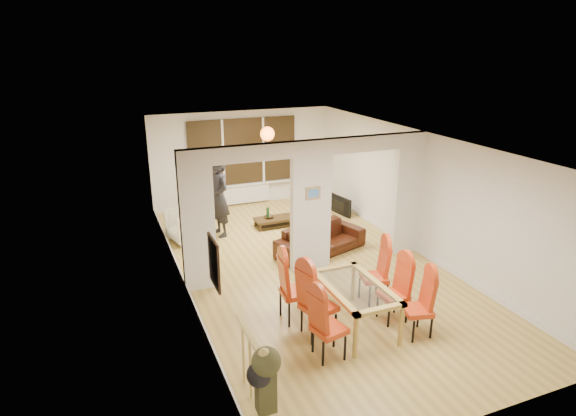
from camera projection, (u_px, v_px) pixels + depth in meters
floor at (310, 268)px, 9.68m from camera, size 5.00×9.00×0.01m
room_walls at (311, 207)px, 9.26m from camera, size 5.00×9.00×2.60m
divider_wall at (311, 207)px, 9.26m from camera, size 5.00×0.18×2.60m
bay_window_blinds at (243, 152)px, 13.10m from camera, size 3.00×0.08×1.80m
radiator at (245, 194)px, 13.45m from camera, size 1.40×0.08×0.50m
pendant_light at (267, 134)px, 11.99m from camera, size 0.36×0.36×0.36m
stair_newel at (251, 364)px, 5.90m from camera, size 0.40×1.20×1.10m
wall_poster at (214, 263)px, 6.18m from camera, size 0.04×0.52×0.67m
pillar_photo at (313, 193)px, 9.08m from camera, size 0.30×0.03×0.25m
dining_table at (354, 306)px, 7.57m from camera, size 0.86×1.54×0.72m
dining_chair_la at (329, 324)px, 6.78m from camera, size 0.50×0.50×1.06m
dining_chair_lb at (319, 302)px, 7.25m from camera, size 0.57×0.57×1.17m
dining_chair_lc at (296, 287)px, 7.70m from camera, size 0.50×0.50×1.15m
dining_chair_ra at (418, 306)px, 7.29m from camera, size 0.49×0.49×1.01m
dining_chair_rb at (393, 291)px, 7.70m from camera, size 0.43×0.43×1.04m
dining_chair_rc at (374, 273)px, 8.26m from camera, size 0.52×0.52×1.07m
sofa at (321, 239)px, 10.32m from camera, size 2.17×1.38×0.59m
armchair at (187, 225)px, 10.95m from camera, size 0.96×0.97×0.74m
person at (219, 197)px, 11.06m from camera, size 0.76×0.59×1.85m
television at (338, 206)px, 12.63m from camera, size 0.87×0.25×0.50m
coffee_table at (275, 222)px, 11.85m from camera, size 1.02×0.59×0.22m
bottle at (268, 212)px, 11.76m from camera, size 0.07×0.07×0.29m
bowl at (269, 217)px, 11.80m from camera, size 0.23×0.23×0.06m
shoes at (309, 271)px, 9.44m from camera, size 0.24×0.26×0.10m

